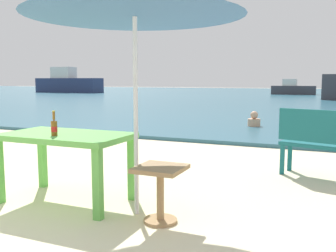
# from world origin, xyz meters

# --- Properties ---
(ground_plane) EXTENTS (120.00, 120.00, 0.00)m
(ground_plane) POSITION_xyz_m (0.00, 0.00, 0.00)
(ground_plane) COLOR beige
(sea_water) EXTENTS (120.00, 50.00, 0.08)m
(sea_water) POSITION_xyz_m (0.00, 30.00, 0.04)
(sea_water) COLOR #2D6075
(sea_water) RESTS_ON ground_plane
(picnic_table_green) EXTENTS (1.40, 0.80, 0.76)m
(picnic_table_green) POSITION_xyz_m (-0.49, 0.74, 0.65)
(picnic_table_green) COLOR #60B24C
(picnic_table_green) RESTS_ON ground_plane
(beer_bottle_amber) EXTENTS (0.07, 0.07, 0.26)m
(beer_bottle_amber) POSITION_xyz_m (-0.49, 0.56, 0.85)
(beer_bottle_amber) COLOR brown
(beer_bottle_amber) RESTS_ON picnic_table_green
(side_table_wood) EXTENTS (0.44, 0.44, 0.54)m
(side_table_wood) POSITION_xyz_m (0.72, 0.58, 0.35)
(side_table_wood) COLOR #9E7A51
(side_table_wood) RESTS_ON ground_plane
(bench_teal_center) EXTENTS (1.25, 0.68, 0.95)m
(bench_teal_center) POSITION_xyz_m (2.11, 2.86, 0.54)
(bench_teal_center) COLOR #196066
(bench_teal_center) RESTS_ON ground_plane
(swimmer_person) EXTENTS (0.34, 0.34, 0.41)m
(swimmer_person) POSITION_xyz_m (0.25, 7.81, 0.24)
(swimmer_person) COLOR tan
(swimmer_person) RESTS_ON sea_water
(boat_fishing_trawler) EXTENTS (3.63, 0.99, 1.32)m
(boat_fishing_trawler) POSITION_xyz_m (-0.92, 31.63, 0.55)
(boat_fishing_trawler) COLOR #38383F
(boat_fishing_trawler) RESTS_ON sea_water
(boat_cargo_ship) EXTENTS (6.92, 1.89, 2.52)m
(boat_cargo_ship) POSITION_xyz_m (-22.07, 28.27, 0.98)
(boat_cargo_ship) COLOR navy
(boat_cargo_ship) RESTS_ON sea_water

